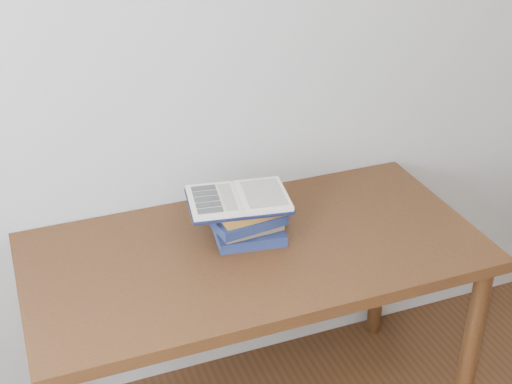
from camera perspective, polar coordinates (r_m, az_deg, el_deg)
name	(u,v)px	position (r m, az deg, el deg)	size (l,w,h in m)	color
desk	(255,271)	(2.34, -0.08, -6.37)	(1.46, 0.73, 0.78)	#4D2A13
book_stack	(247,221)	(2.30, -0.72, -2.33)	(0.26, 0.21, 0.12)	#19284C
open_book	(238,199)	(2.27, -1.41, -0.57)	(0.35, 0.27, 0.03)	black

